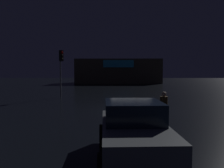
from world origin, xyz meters
TOP-DOWN VIEW (x-y plane):
  - ground_plane at (0.00, 0.00)m, footprint 120.00×120.00m
  - store_building at (-0.29, 30.95)m, footprint 16.63×6.50m
  - traffic_signal_opposite at (-5.91, 6.12)m, footprint 0.42×0.42m
  - car_near at (-0.50, -8.23)m, footprint 2.13×4.03m
  - pedestrian at (1.14, -4.59)m, footprint 0.42×0.42m

SIDE VIEW (x-z plane):
  - ground_plane at x=0.00m, z-range 0.00..0.00m
  - car_near at x=-0.50m, z-range 0.01..1.67m
  - pedestrian at x=1.14m, z-range 0.13..1.73m
  - store_building at x=-0.29m, z-range 0.01..4.74m
  - traffic_signal_opposite at x=-5.91m, z-range 1.14..5.50m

